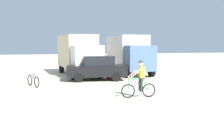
{
  "coord_description": "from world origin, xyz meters",
  "views": [
    {
      "loc": [
        -3.55,
        -9.69,
        2.54
      ],
      "look_at": [
        0.3,
        4.19,
        1.1
      ],
      "focal_mm": 40.4,
      "sensor_mm": 36.0,
      "label": 1
    }
  ],
  "objects": [
    {
      "name": "cyclist_orange_shirt",
      "position": [
        0.95,
        1.51,
        0.85
      ],
      "size": [
        1.73,
        0.52,
        1.82
      ],
      "color": "black",
      "rests_on": "ground"
    },
    {
      "name": "supply_crate",
      "position": [
        1.37,
        8.03,
        0.3
      ],
      "size": [
        0.67,
        0.72,
        0.6
      ],
      "primitive_type": "cube",
      "rotation": [
        0.0,
        0.0,
        1.58
      ],
      "color": "#9E2D2D",
      "rests_on": "ground"
    },
    {
      "name": "box_truck_avon_van",
      "position": [
        3.84,
        11.51,
        1.87
      ],
      "size": [
        2.41,
        6.76,
        3.35
      ],
      "color": "white",
      "rests_on": "ground"
    },
    {
      "name": "ground_plane",
      "position": [
        0.0,
        0.0,
        0.0
      ],
      "size": [
        120.0,
        120.0,
        0.0
      ],
      "primitive_type": "plane",
      "color": "beige"
    },
    {
      "name": "bicycle_spare",
      "position": [
        -4.12,
        6.26,
        0.4
      ],
      "size": [
        0.81,
        1.6,
        0.97
      ],
      "color": "black",
      "rests_on": "ground"
    },
    {
      "name": "sedan_parked",
      "position": [
        0.22,
        7.91,
        0.88
      ],
      "size": [
        4.36,
        2.19,
        1.76
      ],
      "color": "black",
      "rests_on": "ground"
    },
    {
      "name": "box_truck_tan_camper",
      "position": [
        -0.62,
        11.61,
        1.87
      ],
      "size": [
        3.05,
        6.96,
        3.35
      ],
      "color": "#CCB78E",
      "rests_on": "ground"
    }
  ]
}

